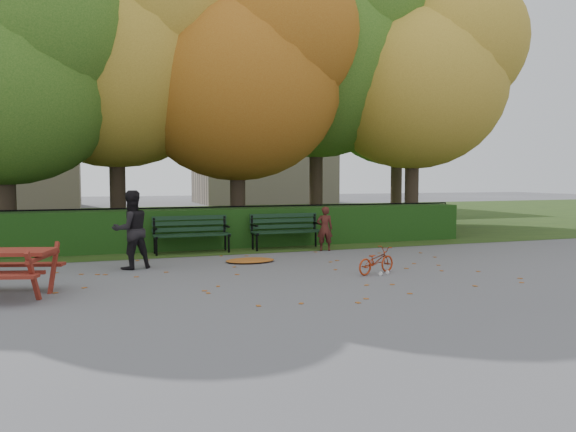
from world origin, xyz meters
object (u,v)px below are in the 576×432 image
object	(u,v)px
bench_left	(191,231)
tree_c	(251,71)
tree_g	(408,86)
child	(325,229)
tree_d	(331,47)
tree_a	(15,65)
tree_b	(129,47)
adult	(131,230)
tree_e	(426,73)
bench_right	(286,228)
bicycle	(376,261)

from	to	relation	value
bench_left	tree_c	bearing A→B (deg)	46.64
tree_g	child	xyz separation A→B (m)	(-6.48, -6.78, -4.83)
tree_d	child	size ratio (longest dim) A/B	8.77
tree_a	tree_d	world-z (taller)	tree_d
tree_b	adult	xyz separation A→B (m)	(-0.38, -5.00, -4.63)
child	tree_e	bearing A→B (deg)	-135.12
tree_d	tree_g	size ratio (longest dim) A/B	1.12
child	adult	size ratio (longest dim) A/B	0.70
tree_d	bench_left	world-z (taller)	tree_d
tree_g	tree_d	bearing A→B (deg)	-150.39
bench_right	adult	world-z (taller)	adult
tree_d	bicycle	distance (m)	9.83
bench_left	bicycle	world-z (taller)	bench_left
bench_left	bicycle	bearing A→B (deg)	-55.97
tree_b	tree_g	size ratio (longest dim) A/B	1.03
tree_c	adult	distance (m)	6.89
tree_a	tree_d	distance (m)	9.33
tree_c	adult	size ratio (longest dim) A/B	5.15
adult	bench_left	bearing A→B (deg)	-147.64
tree_g	child	bearing A→B (deg)	-133.67
tree_b	tree_c	size ratio (longest dim) A/B	1.10
tree_a	adult	xyz separation A→B (m)	(2.37, -3.83, -3.74)
tree_a	adult	size ratio (longest dim) A/B	4.82
tree_a	bicycle	distance (m)	9.89
bench_left	child	xyz separation A→B (m)	(3.16, -0.72, 0.03)
tree_e	bicycle	distance (m)	9.32
tree_d	adult	xyz separation A→B (m)	(-6.70, -5.48, -5.21)
tree_c	tree_a	bearing A→B (deg)	-176.35
tree_e	adult	bearing A→B (deg)	-156.70
tree_d	tree_e	world-z (taller)	tree_d
bench_left	child	distance (m)	3.24
tree_c	tree_e	xyz separation A→B (m)	(5.69, -0.19, 0.26)
bench_left	adult	distance (m)	2.49
tree_g	bench_right	distance (m)	10.61
tree_d	tree_b	bearing A→B (deg)	-175.62
bicycle	tree_b	bearing A→B (deg)	7.63
tree_d	bicycle	xyz separation A→B (m)	(-2.43, -7.60, -5.73)
tree_b	adult	distance (m)	6.82
adult	bicycle	world-z (taller)	adult
tree_c	adult	bearing A→B (deg)	-130.93
tree_e	child	distance (m)	7.08
tree_a	tree_c	world-z (taller)	tree_c
bench_left	bicycle	size ratio (longest dim) A/B	1.90
tree_d	tree_a	bearing A→B (deg)	-169.67
tree_e	child	bearing A→B (deg)	-149.11
tree_c	child	world-z (taller)	tree_c
tree_a	tree_e	size ratio (longest dim) A/B	0.92
child	adult	xyz separation A→B (m)	(-4.68, -1.23, 0.23)
tree_d	tree_e	xyz separation A→B (m)	(2.64, -1.46, -0.90)
tree_g	bench_right	size ratio (longest dim) A/B	4.75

